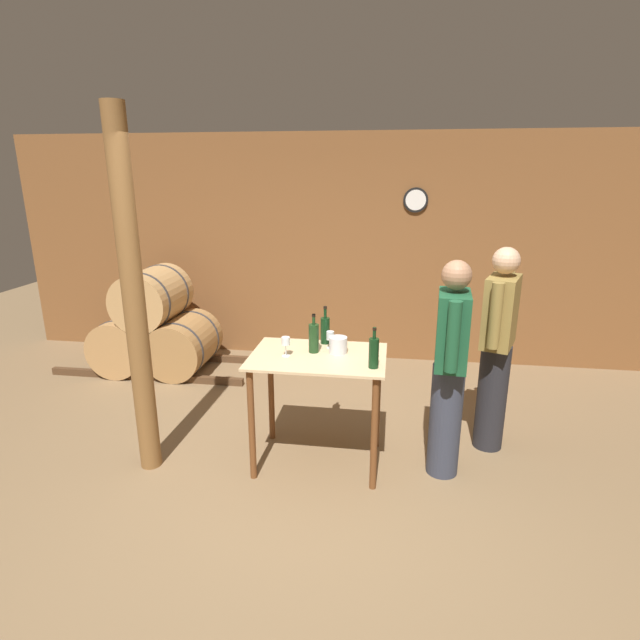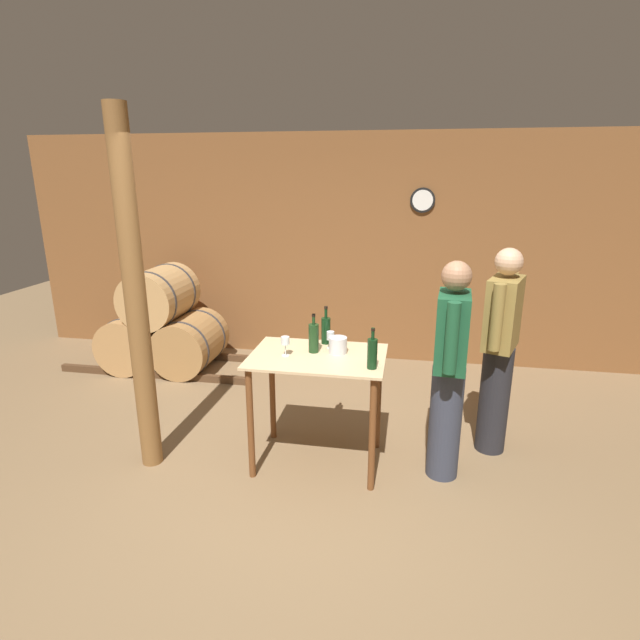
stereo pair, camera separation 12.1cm
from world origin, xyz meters
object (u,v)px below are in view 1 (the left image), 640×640
(wine_bottle_left, at_px, (325,330))
(wine_glass_near_left, at_px, (286,342))
(wine_glass_near_center, at_px, (330,336))
(wine_bottle_far_left, at_px, (314,337))
(wooden_post, at_px, (134,301))
(ice_bucket, at_px, (338,345))
(person_visitor_with_scarf, at_px, (449,366))
(wine_bottle_center, at_px, (374,352))
(person_host, at_px, (497,346))

(wine_bottle_left, height_order, wine_glass_near_left, wine_bottle_left)
(wine_glass_near_left, bearing_deg, wine_glass_near_center, 37.02)
(wine_bottle_left, distance_m, wine_glass_near_center, 0.12)
(wine_bottle_far_left, bearing_deg, wooden_post, -165.98)
(wine_glass_near_left, xyz_separation_m, ice_bucket, (0.38, 0.13, -0.05))
(wine_glass_near_center, height_order, person_visitor_with_scarf, person_visitor_with_scarf)
(wine_bottle_far_left, distance_m, person_visitor_with_scarf, 1.03)
(wine_bottle_far_left, height_order, wine_glass_near_center, wine_bottle_far_left)
(person_visitor_with_scarf, bearing_deg, wine_bottle_center, -161.52)
(person_visitor_with_scarf, bearing_deg, wine_glass_near_left, -177.71)
(wine_bottle_left, relative_size, ice_bucket, 2.23)
(wine_bottle_left, distance_m, person_host, 1.39)
(wine_bottle_left, bearing_deg, wine_bottle_far_left, -104.78)
(person_host, bearing_deg, ice_bucket, -163.43)
(wine_bottle_center, xyz_separation_m, wine_glass_near_left, (-0.66, 0.14, -0.00))
(ice_bucket, bearing_deg, person_visitor_with_scarf, -5.54)
(wine_bottle_far_left, xyz_separation_m, wine_glass_near_center, (0.11, 0.11, -0.02))
(wine_bottle_center, distance_m, person_visitor_with_scarf, 0.60)
(wine_bottle_far_left, height_order, ice_bucket, wine_bottle_far_left)
(ice_bucket, distance_m, person_visitor_with_scarf, 0.84)
(wine_bottle_left, bearing_deg, person_visitor_with_scarf, -16.74)
(wooden_post, distance_m, wine_bottle_center, 1.77)
(wine_bottle_far_left, xyz_separation_m, person_host, (1.44, 0.38, -0.13))
(wooden_post, xyz_separation_m, wine_glass_near_center, (1.38, 0.43, -0.34))
(wine_glass_near_left, distance_m, person_visitor_with_scarf, 1.22)
(wine_bottle_center, height_order, wine_glass_near_center, wine_bottle_center)
(wine_bottle_left, bearing_deg, person_host, 6.75)
(wine_bottle_far_left, height_order, wine_bottle_left, wine_bottle_left)
(ice_bucket, bearing_deg, wine_bottle_center, -43.05)
(wine_glass_near_center, bearing_deg, person_host, 11.50)
(person_visitor_with_scarf, bearing_deg, person_host, 47.35)
(ice_bucket, height_order, person_visitor_with_scarf, person_visitor_with_scarf)
(wooden_post, height_order, wine_bottle_center, wooden_post)
(wine_bottle_center, bearing_deg, wine_bottle_left, 131.10)
(person_host, bearing_deg, wine_glass_near_center, -168.50)
(wooden_post, xyz_separation_m, wine_bottle_left, (1.33, 0.54, -0.32))
(wine_glass_near_center, distance_m, person_host, 1.35)
(ice_bucket, relative_size, person_host, 0.08)
(wine_bottle_center, xyz_separation_m, person_visitor_with_scarf, (0.55, 0.18, -0.15))
(wine_bottle_center, xyz_separation_m, ice_bucket, (-0.28, 0.26, -0.05))
(wine_glass_near_center, xyz_separation_m, person_visitor_with_scarf, (0.91, -0.18, -0.13))
(wooden_post, height_order, wine_glass_near_center, wooden_post)
(wine_glass_near_left, height_order, wine_glass_near_center, wine_glass_near_left)
(wine_bottle_left, distance_m, person_visitor_with_scarf, 1.02)
(wine_bottle_center, bearing_deg, wine_bottle_far_left, 151.57)
(wine_bottle_left, distance_m, wine_glass_near_left, 0.42)
(person_host, bearing_deg, person_visitor_with_scarf, -132.65)
(ice_bucket, bearing_deg, wine_bottle_left, 121.85)
(wine_glass_near_center, distance_m, ice_bucket, 0.13)
(wine_bottle_left, xyz_separation_m, person_visitor_with_scarf, (0.96, -0.29, -0.15))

